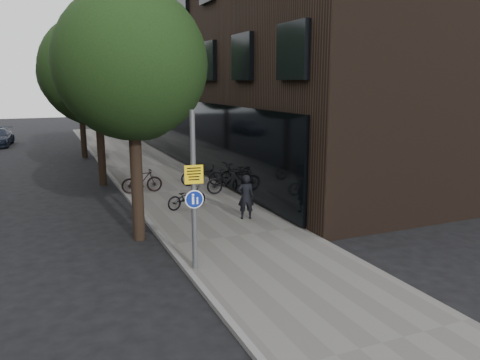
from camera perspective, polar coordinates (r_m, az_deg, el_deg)
ground at (r=11.78m, az=5.23°, el=-12.18°), size 120.00×120.00×0.00m
sidewalk at (r=20.72m, az=-7.44°, el=-1.42°), size 4.50×60.00×0.12m
curb_edge at (r=20.24m, az=-13.57°, el=-1.96°), size 0.15×60.00×0.13m
building_right_dark_brick at (r=34.53m, az=0.25°, el=18.88°), size 12.00×40.00×18.00m
street_tree_near at (r=14.31m, az=-12.88°, el=12.86°), size 4.40×4.40×7.50m
street_tree_mid at (r=22.72m, az=-16.96°, el=12.19°), size 5.00×5.00×7.80m
street_tree_far at (r=31.67m, az=-18.90°, el=11.84°), size 5.00×5.00×7.80m
signpost at (r=11.63m, az=-5.68°, el=-1.32°), size 0.46×0.13×4.02m
pedestrian at (r=16.15m, az=0.71°, el=-2.07°), size 0.65×0.51×1.56m
parked_bike_facade_near at (r=21.42m, az=-4.66°, el=0.62°), size 2.03×1.22×1.01m
parked_bike_facade_far at (r=19.89m, az=-1.56°, el=-0.10°), size 1.85×0.68×1.09m
parked_bike_curb_near at (r=17.67m, az=-6.52°, el=-2.09°), size 1.73×0.97×0.86m
parked_bike_curb_far at (r=20.45m, az=-11.87°, el=-0.09°), size 1.75×0.55×1.04m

